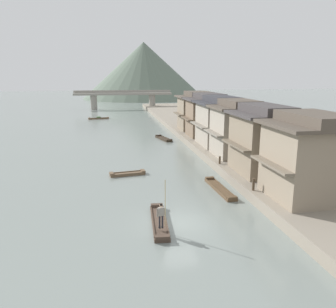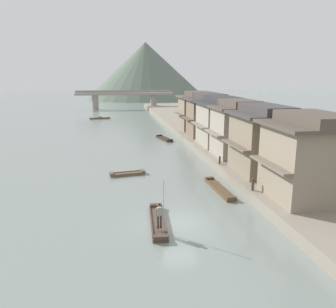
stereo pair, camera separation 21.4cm
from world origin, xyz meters
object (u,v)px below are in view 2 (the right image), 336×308
boat_moored_far (100,118)px  house_waterfront_tall (238,129)px  mooring_post_dock_near (253,185)px  boat_moored_third (127,174)px  house_waterfront_far (209,115)px  house_waterfront_nearest (312,157)px  boat_foreground_poled (158,222)px  boatman_person (160,213)px  house_waterfront_second (264,140)px  boat_moored_second (219,189)px  mooring_post_dock_mid (220,160)px  house_waterfront_narrow (221,121)px  stone_bridge (125,97)px  house_waterfront_end (199,111)px  boat_moored_nearest (164,139)px

boat_moored_far → house_waterfront_tall: bearing=-68.9°
mooring_post_dock_near → boat_moored_third: bearing=137.0°
house_waterfront_tall → house_waterfront_far: bearing=88.0°
boat_moored_third → house_waterfront_nearest: size_ratio=0.52×
boat_foreground_poled → house_waterfront_tall: (10.85, 14.25, 3.72)m
boatman_person → house_waterfront_second: (10.86, 9.09, 2.45)m
boat_moored_second → mooring_post_dock_mid: mooring_post_dock_mid is taller
boat_moored_second → house_waterfront_far: bearing=76.1°
house_waterfront_narrow → stone_bridge: bearing=99.6°
boat_moored_third → house_waterfront_end: house_waterfront_end is taller
house_waterfront_nearest → boat_moored_far: bearing=106.7°
boat_foreground_poled → boat_moored_third: 11.60m
house_waterfront_second → mooring_post_dock_near: house_waterfront_second is taller
boat_moored_third → mooring_post_dock_mid: 9.30m
boat_moored_nearest → house_waterfront_end: bearing=29.8°
boat_moored_far → house_waterfront_far: (16.55, -29.07, 3.65)m
boat_moored_second → mooring_post_dock_near: bearing=-57.3°
boat_moored_third → boat_moored_far: 44.57m
boat_foreground_poled → house_waterfront_nearest: bearing=4.4°
house_waterfront_nearest → mooring_post_dock_mid: size_ratio=8.90×
boat_foreground_poled → stone_bridge: (1.26, 77.64, 3.40)m
boatman_person → house_waterfront_second: bearing=39.9°
house_waterfront_far → boat_moored_second: bearing=-103.9°
stone_bridge → boat_moored_second: bearing=-86.2°
boatman_person → house_waterfront_far: house_waterfront_far is taller
boat_moored_third → house_waterfront_end: 25.18m
boat_moored_nearest → house_waterfront_tall: (5.79, -15.09, 3.73)m
boat_moored_far → stone_bridge: stone_bridge is taller
house_waterfront_second → boat_foreground_poled: bearing=-144.7°
boat_foreground_poled → boat_moored_far: (-5.27, 55.92, 0.07)m
house_waterfront_tall → boat_moored_third: bearing=-167.4°
boat_moored_far → mooring_post_dock_near: bearing=-76.2°
boat_moored_third → house_waterfront_end: size_ratio=0.51×
boat_foreground_poled → mooring_post_dock_mid: mooring_post_dock_mid is taller
boatman_person → house_waterfront_tall: house_waterfront_tall is taller
boat_moored_nearest → house_waterfront_second: size_ratio=0.72×
boat_moored_nearest → house_waterfront_far: bearing=-21.8°
boatman_person → house_waterfront_far: (11.38, 28.31, 2.45)m
house_waterfront_far → house_waterfront_tall: bearing=-92.0°
mooring_post_dock_mid → house_waterfront_end: bearing=80.9°
boat_moored_second → boat_foreground_poled: bearing=-137.0°
house_waterfront_tall → boat_foreground_poled: bearing=-127.3°
boat_moored_far → mooring_post_dock_mid: size_ratio=5.92×
house_waterfront_narrow → house_waterfront_tall: bearing=-90.7°
boat_moored_nearest → house_waterfront_tall: 16.59m
house_waterfront_nearest → mooring_post_dock_mid: 11.05m
boat_moored_third → house_waterfront_narrow: 15.60m
boat_moored_far → house_waterfront_end: bearing=-54.2°
house_waterfront_far → boat_moored_third: bearing=-129.6°
house_waterfront_second → house_waterfront_narrow: 12.67m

